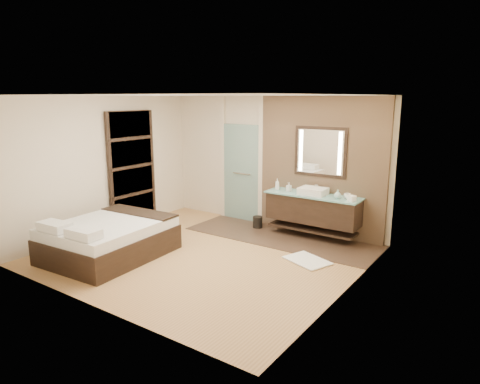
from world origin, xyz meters
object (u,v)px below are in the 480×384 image
Objects in this scene: mirror_unit at (320,152)px; bed at (109,239)px; vanity at (313,209)px; waste_bin at (258,222)px.

mirror_unit is 4.16m from bed.
mirror_unit is (0.00, 0.24, 1.07)m from vanity.
mirror_unit is 1.96m from waste_bin.
mirror_unit is at bearing 90.00° from vanity.
vanity reaches higher than waste_bin.
bed is (-2.43, -3.11, -1.34)m from mirror_unit.
waste_bin is (-1.20, -0.31, -1.53)m from mirror_unit.
bed reaches higher than waste_bin.
vanity is at bearing 3.24° from waste_bin.
waste_bin is (1.23, 2.80, -0.19)m from bed.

